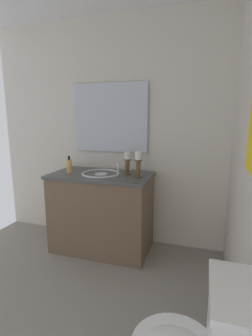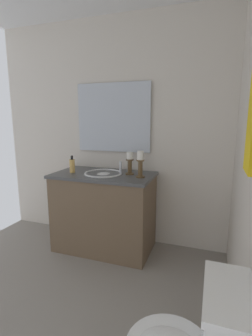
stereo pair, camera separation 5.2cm
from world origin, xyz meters
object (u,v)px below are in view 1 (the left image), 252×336
candle_holder_short (127,163)px  soap_bottle (69,166)px  sink_basin (101,177)px  vanity_cabinet (102,212)px  mirror (110,118)px  candle_holder_tall (138,163)px

candle_holder_short → soap_bottle: 0.61m
soap_bottle → sink_basin: bearing=99.6°
vanity_cabinet → sink_basin: sink_basin is taller
vanity_cabinet → mirror: 1.02m
candle_holder_tall → soap_bottle: candle_holder_tall is taller
sink_basin → candle_holder_short: size_ratio=1.75×
candle_holder_tall → candle_holder_short: candle_holder_tall is taller
candle_holder_tall → candle_holder_short: size_ratio=1.12×
sink_basin → candle_holder_tall: (0.03, 0.40, 0.17)m
vanity_cabinet → sink_basin: size_ratio=2.61×
soap_bottle → candle_holder_tall: bearing=92.2°
vanity_cabinet → candle_holder_short: size_ratio=4.57×
sink_basin → soap_bottle: 0.36m
candle_holder_short → candle_holder_tall: bearing=56.5°
candle_holder_tall → soap_bottle: bearing=-87.8°
vanity_cabinet → sink_basin: bearing=90.0°
mirror → candle_holder_short: mirror is taller
vanity_cabinet → sink_basin: (0.00, 0.00, 0.38)m
vanity_cabinet → soap_bottle: 0.59m
sink_basin → mirror: size_ratio=0.48×
vanity_cabinet → candle_holder_short: candle_holder_short is taller
vanity_cabinet → candle_holder_short: bearing=103.1°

